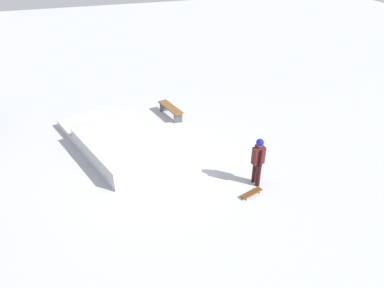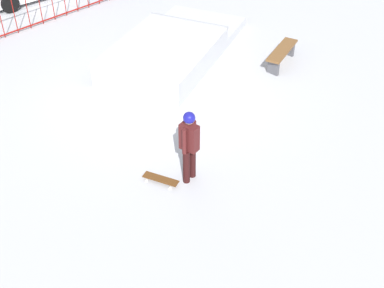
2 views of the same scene
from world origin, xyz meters
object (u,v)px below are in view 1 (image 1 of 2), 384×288
Objects in this scene: skater at (258,158)px; skateboard at (251,193)px; skate_ramp at (119,142)px; park_bench at (171,109)px.

skater is 2.10× the size of skateboard.
skate_ramp is 5.40m from skater.
skate_ramp is 3.45× the size of skater.
skater is 1.05× the size of park_bench.
park_bench is at bearing -71.32° from skate_ramp.
skater is at bearing -165.40° from park_bench.
park_bench reaches higher than skateboard.
park_bench is (2.00, -2.58, 0.04)m from skate_ramp.
skate_ramp is 5.44m from skateboard.
skateboard is 6.13m from park_bench.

